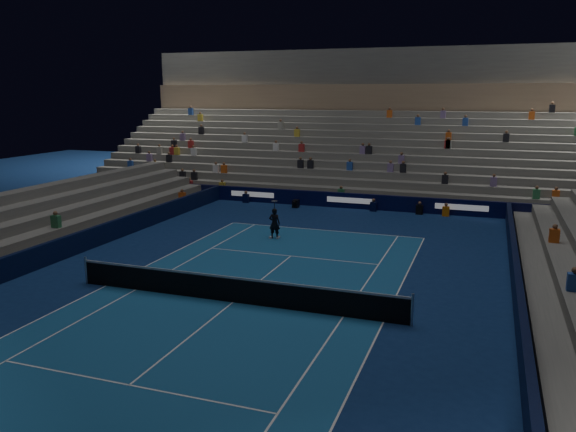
# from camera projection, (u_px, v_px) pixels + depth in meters

# --- Properties ---
(ground) EXTENTS (90.00, 90.00, 0.00)m
(ground) POSITION_uv_depth(u_px,v_px,m) (233.00, 302.00, 20.78)
(ground) COLOR navy
(ground) RESTS_ON ground
(court_surface) EXTENTS (10.97, 23.77, 0.01)m
(court_surface) POSITION_uv_depth(u_px,v_px,m) (233.00, 302.00, 20.77)
(court_surface) COLOR #185086
(court_surface) RESTS_ON ground
(sponsor_barrier_far) EXTENTS (44.00, 0.25, 1.00)m
(sponsor_barrier_far) POSITION_uv_depth(u_px,v_px,m) (351.00, 201.00, 37.73)
(sponsor_barrier_far) COLOR black
(sponsor_barrier_far) RESTS_ON ground
(sponsor_barrier_east) EXTENTS (0.25, 37.00, 1.00)m
(sponsor_barrier_east) POSITION_uv_depth(u_px,v_px,m) (521.00, 325.00, 17.51)
(sponsor_barrier_east) COLOR black
(sponsor_barrier_east) RESTS_ON ground
(sponsor_barrier_west) EXTENTS (0.25, 37.00, 1.00)m
(sponsor_barrier_west) POSITION_uv_depth(u_px,v_px,m) (21.00, 263.00, 23.83)
(sponsor_barrier_west) COLOR black
(sponsor_barrier_west) RESTS_ON ground
(grandstand_main) EXTENTS (44.00, 15.20, 11.20)m
(grandstand_main) POSITION_uv_depth(u_px,v_px,m) (379.00, 145.00, 45.79)
(grandstand_main) COLOR slate
(grandstand_main) RESTS_ON ground
(tennis_net) EXTENTS (12.90, 0.10, 1.10)m
(tennis_net) POSITION_uv_depth(u_px,v_px,m) (233.00, 289.00, 20.67)
(tennis_net) COLOR #B2B2B7
(tennis_net) RESTS_ON ground
(tennis_player) EXTENTS (0.61, 0.42, 1.61)m
(tennis_player) POSITION_uv_depth(u_px,v_px,m) (275.00, 223.00, 29.79)
(tennis_player) COLOR black
(tennis_player) RESTS_ON ground
(broadcast_camera) EXTENTS (0.38, 0.82, 0.51)m
(broadcast_camera) POSITION_uv_depth(u_px,v_px,m) (296.00, 204.00, 37.99)
(broadcast_camera) COLOR black
(broadcast_camera) RESTS_ON ground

